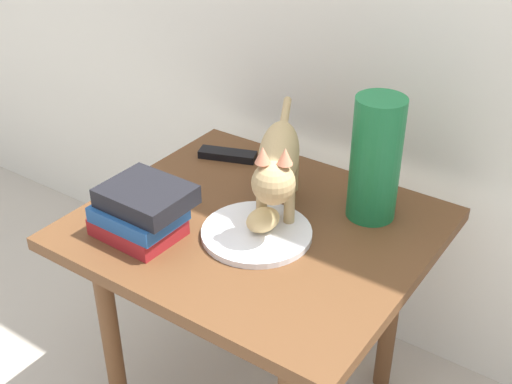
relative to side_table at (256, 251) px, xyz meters
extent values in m
cube|color=brown|center=(0.00, 0.00, 0.06)|extent=(0.74, 0.66, 0.03)
cylinder|color=brown|center=(-0.25, -0.25, -0.22)|extent=(0.04, 0.04, 0.54)
cylinder|color=brown|center=(-0.25, 0.25, -0.22)|extent=(0.04, 0.04, 0.54)
cylinder|color=brown|center=(0.25, 0.25, -0.22)|extent=(0.04, 0.04, 0.54)
cylinder|color=white|center=(0.03, -0.04, 0.08)|extent=(0.24, 0.24, 0.01)
ellipsoid|color=#E0BC7A|center=(0.04, -0.03, 0.12)|extent=(0.08, 0.09, 0.05)
cylinder|color=tan|center=(0.07, 0.03, 0.13)|extent=(0.02, 0.02, 0.10)
cylinder|color=tan|center=(0.01, 0.00, 0.13)|extent=(0.02, 0.02, 0.10)
cylinder|color=tan|center=(-0.01, 0.17, 0.13)|extent=(0.02, 0.02, 0.10)
cylinder|color=tan|center=(-0.06, 0.14, 0.13)|extent=(0.02, 0.02, 0.10)
ellipsoid|color=tan|center=(0.00, 0.09, 0.21)|extent=(0.20, 0.27, 0.11)
sphere|color=tan|center=(0.07, -0.04, 0.23)|extent=(0.09, 0.09, 0.09)
cone|color=#DD8460|center=(0.09, -0.03, 0.29)|extent=(0.03, 0.03, 0.03)
cone|color=#DD8460|center=(0.05, -0.06, 0.29)|extent=(0.03, 0.03, 0.03)
cylinder|color=tan|center=(-0.10, 0.27, 0.22)|extent=(0.09, 0.15, 0.02)
cube|color=maroon|center=(-0.18, -0.18, 0.10)|extent=(0.18, 0.14, 0.04)
cube|color=#1E4C8C|center=(-0.18, -0.18, 0.13)|extent=(0.17, 0.14, 0.03)
cube|color=black|center=(-0.17, -0.16, 0.17)|extent=(0.18, 0.15, 0.04)
cylinder|color=#196B38|center=(0.19, 0.18, 0.22)|extent=(0.11, 0.11, 0.28)
cube|color=black|center=(-0.23, 0.21, 0.09)|extent=(0.16, 0.09, 0.02)
camera|label=1|loc=(0.69, -1.00, 0.89)|focal=46.33mm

